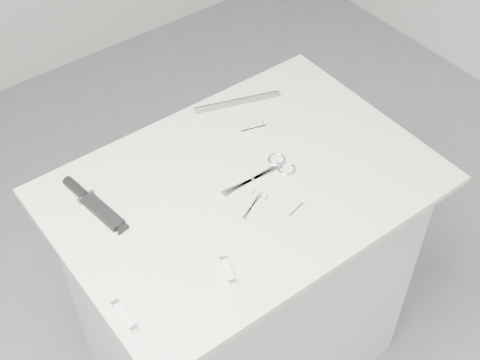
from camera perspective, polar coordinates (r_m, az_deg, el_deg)
ground at (r=2.53m, az=0.24°, el=-14.86°), size 4.00×4.00×0.01m
plinth at (r=2.14m, az=0.27°, el=-8.96°), size 0.90×0.60×0.90m
display_board at (r=1.78m, az=0.32°, el=-0.49°), size 1.00×0.70×0.02m
large_shears at (r=1.81m, az=2.69°, el=0.90°), size 0.22×0.10×0.01m
embroidery_scissors_a at (r=1.73m, az=1.37°, el=-1.76°), size 0.10×0.07×0.00m
embroidery_scissors_b at (r=1.94m, az=1.74°, el=4.57°), size 0.09×0.05×0.00m
tiny_scissors at (r=1.72m, az=5.02°, el=-2.32°), size 0.06×0.03×0.00m
sheathed_knife at (r=1.76m, az=-12.63°, el=-1.77°), size 0.06×0.23×0.03m
pocket_knife_a at (r=1.54m, az=-9.85°, el=-11.36°), size 0.02×0.09×0.01m
pocket_knife_b at (r=1.59m, az=-1.05°, el=-7.74°), size 0.04×0.08×0.01m
metal_rail at (r=2.01m, az=-0.24°, el=6.72°), size 0.26×0.10×0.02m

